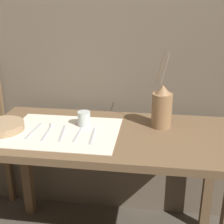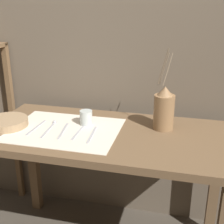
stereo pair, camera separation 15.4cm
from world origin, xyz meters
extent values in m
cube|color=brown|center=(0.00, 0.43, 1.20)|extent=(7.00, 0.06, 2.40)
cube|color=brown|center=(0.00, 0.00, 0.77)|extent=(1.35, 0.65, 0.04)
cube|color=brown|center=(-0.61, 0.26, 0.38)|extent=(0.06, 0.06, 0.75)
cube|color=brown|center=(0.61, 0.26, 0.38)|extent=(0.06, 0.06, 0.75)
cube|color=brown|center=(-0.80, 0.37, 0.60)|extent=(0.04, 0.04, 1.19)
cube|color=beige|center=(-0.24, -0.03, 0.79)|extent=(0.59, 0.46, 0.00)
cylinder|color=olive|center=(0.28, 0.12, 0.89)|extent=(0.11, 0.11, 0.19)
cone|color=olive|center=(0.28, 0.12, 1.01)|extent=(0.08, 0.08, 0.05)
cylinder|color=#847056|center=(0.27, 0.14, 1.12)|extent=(0.05, 0.03, 0.17)
cylinder|color=#847056|center=(0.27, 0.12, 1.14)|extent=(0.05, 0.05, 0.20)
cylinder|color=#847056|center=(0.29, 0.14, 1.12)|extent=(0.04, 0.04, 0.17)
cylinder|color=#9E7F5B|center=(-0.57, -0.06, 0.81)|extent=(0.23, 0.23, 0.05)
cylinder|color=#B7C1BC|center=(-0.15, 0.07, 0.84)|extent=(0.07, 0.07, 0.08)
cube|color=#A8A8AD|center=(-0.40, -0.04, 0.80)|extent=(0.02, 0.21, 0.00)
cube|color=#A8A8AD|center=(-0.32, -0.06, 0.80)|extent=(0.03, 0.21, 0.00)
sphere|color=#A8A8AD|center=(-0.33, 0.05, 0.80)|extent=(0.02, 0.02, 0.02)
cube|color=#A8A8AD|center=(-0.24, -0.05, 0.80)|extent=(0.04, 0.21, 0.00)
cube|color=#A8A8AD|center=(-0.15, -0.04, 0.80)|extent=(0.01, 0.21, 0.00)
sphere|color=#A8A8AD|center=(-0.15, 0.06, 0.80)|extent=(0.02, 0.02, 0.02)
cube|color=#A8A8AD|center=(-0.07, -0.06, 0.80)|extent=(0.03, 0.21, 0.00)
camera|label=1|loc=(0.24, -1.51, 1.49)|focal=50.00mm
camera|label=2|loc=(0.39, -1.49, 1.49)|focal=50.00mm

